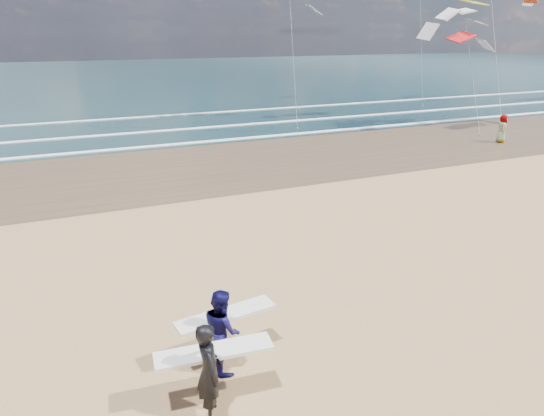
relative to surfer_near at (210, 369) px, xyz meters
name	(u,v)px	position (x,y,z in m)	size (l,w,h in m)	color
wet_sand_strip	(419,140)	(19.33, 17.88, -0.98)	(220.00, 12.00, 0.01)	#4D3B29
ocean	(200,75)	(19.33, 71.88, -0.97)	(220.00, 100.00, 0.02)	#173033
foam_breakers	(340,116)	(19.33, 27.98, -0.93)	(220.00, 11.70, 0.05)	white
surfer_near	(210,369)	(0.00, 0.00, 0.00)	(2.24, 1.08, 1.93)	black
surfer_far	(222,329)	(0.62, 1.21, -0.07)	(2.25, 1.20, 1.82)	#0D0A3D
beachgoer_0	(502,129)	(23.62, 15.27, -0.10)	(0.86, 0.56, 1.77)	#4F493A
kite_0	(494,30)	(24.63, 18.10, 5.80)	(7.54, 4.93, 11.11)	slate
kite_1	(292,30)	(14.34, 27.05, 5.76)	(6.33, 4.80, 11.86)	slate
kite_5	(421,20)	(30.24, 32.32, 6.72)	(4.61, 4.61, 14.97)	slate
kite_7	(469,51)	(24.61, 19.94, 4.39)	(6.47, 4.81, 9.27)	slate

